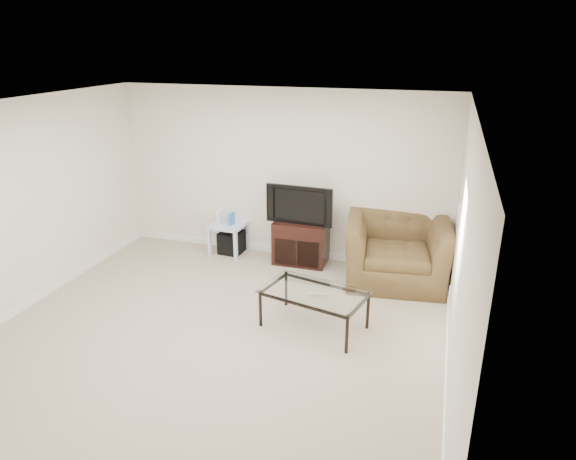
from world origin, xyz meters
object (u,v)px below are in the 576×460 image
(tv_stand, at_px, (301,241))
(television, at_px, (301,203))
(coffee_table, at_px, (314,309))
(subwoofer, at_px, (232,242))
(recliner, at_px, (398,240))
(side_table, at_px, (229,238))

(tv_stand, bearing_deg, television, -90.00)
(tv_stand, bearing_deg, coffee_table, -70.17)
(coffee_table, bearing_deg, subwoofer, 135.08)
(television, relative_size, recliner, 0.67)
(television, xyz_separation_m, coffee_table, (0.64, -1.72, -0.69))
(tv_stand, distance_m, television, 0.60)
(tv_stand, bearing_deg, side_table, 179.67)
(subwoofer, height_order, coffee_table, coffee_table)
(tv_stand, bearing_deg, recliner, -9.65)
(recliner, bearing_deg, side_table, 168.01)
(side_table, height_order, coffee_table, side_table)
(television, xyz_separation_m, subwoofer, (-1.13, 0.05, -0.75))
(television, relative_size, subwoofer, 2.68)
(tv_stand, distance_m, side_table, 1.16)
(recliner, bearing_deg, coffee_table, -123.42)
(recliner, bearing_deg, tv_stand, 163.82)
(subwoofer, height_order, recliner, recliner)
(side_table, relative_size, recliner, 0.37)
(side_table, distance_m, coffee_table, 2.51)
(side_table, height_order, subwoofer, side_table)
(subwoofer, bearing_deg, side_table, -150.12)
(television, distance_m, subwoofer, 1.36)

